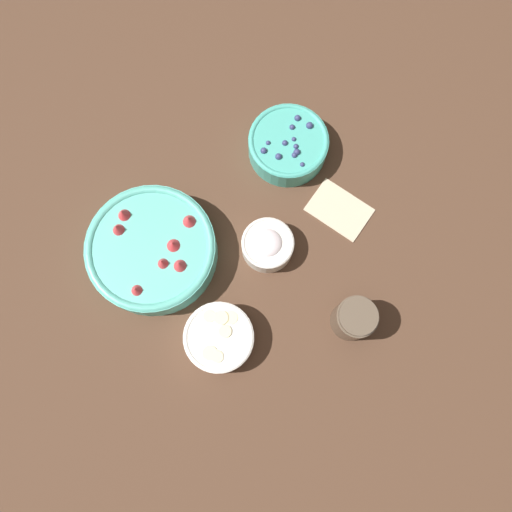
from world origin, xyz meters
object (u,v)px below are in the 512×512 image
Objects in this scene: bowl_blueberries at (288,145)px; bowl_bananas at (219,338)px; bowl_cream at (268,245)px; jar_chocolate at (354,319)px; bowl_strawberries at (152,250)px.

bowl_blueberries is 1.24× the size of bowl_bananas.
bowl_cream is at bearing -41.76° from bowl_blueberries.
bowl_bananas is at bearing -112.55° from jar_chocolate.
jar_chocolate is at bearing 67.45° from bowl_bananas.
bowl_bananas is at bearing -57.23° from bowl_cream.
jar_chocolate is (0.33, 0.28, 0.00)m from bowl_strawberries.
bowl_blueberries is 1.75× the size of jar_chocolate.
bowl_strawberries is at bearing -172.06° from bowl_bananas.
bowl_strawberries is at bearing -139.52° from jar_chocolate.
bowl_cream is 0.23m from jar_chocolate.
bowl_blueberries is (-0.06, 0.37, -0.01)m from bowl_strawberries.
bowl_bananas is at bearing 7.94° from bowl_strawberries.
jar_chocolate is (0.22, 0.07, 0.01)m from bowl_cream.
jar_chocolate reaches higher than bowl_blueberries.
bowl_bananas is (0.29, -0.34, -0.00)m from bowl_blueberries.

